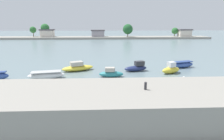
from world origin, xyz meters
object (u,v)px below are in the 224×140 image
(moored_boat_2, at_px, (78,67))
(moored_boat_4, at_px, (136,68))
(mooring_bollard, at_px, (145,86))
(mooring_buoy_1, at_px, (57,82))
(mooring_buoy_2, at_px, (184,77))
(moored_boat_1, at_px, (46,75))
(moored_boat_3, at_px, (111,73))
(moored_boat_5, at_px, (171,69))
(moored_boat_6, at_px, (183,65))

(moored_boat_2, xyz_separation_m, moored_boat_4, (10.25, -0.61, 0.01))
(mooring_bollard, xyz_separation_m, mooring_buoy_1, (-10.02, 9.80, -2.76))
(moored_boat_4, relative_size, mooring_buoy_2, 13.80)
(mooring_bollard, xyz_separation_m, moored_boat_2, (-8.14, 16.72, -2.35))
(moored_boat_1, height_order, moored_boat_2, moored_boat_2)
(moored_boat_3, bearing_deg, mooring_bollard, -77.83)
(moored_boat_5, distance_m, moored_boat_6, 5.34)
(mooring_buoy_1, bearing_deg, moored_boat_5, 14.54)
(mooring_buoy_2, bearing_deg, mooring_bollard, -126.77)
(moored_boat_1, height_order, moored_boat_6, moored_boat_6)
(moored_boat_2, height_order, moored_boat_6, moored_boat_2)
(moored_boat_2, bearing_deg, mooring_buoy_2, -39.11)
(moored_boat_3, xyz_separation_m, moored_boat_6, (13.71, 5.55, 0.01))
(mooring_buoy_1, bearing_deg, moored_boat_2, 74.79)
(moored_boat_2, relative_size, mooring_buoy_1, 17.04)
(moored_boat_1, height_order, moored_boat_5, moored_boat_5)
(moored_boat_2, bearing_deg, moored_boat_1, -153.02)
(moored_boat_4, height_order, moored_boat_6, moored_boat_4)
(moored_boat_5, relative_size, moored_boat_6, 0.81)
(moored_boat_4, relative_size, moored_boat_6, 0.95)
(moored_boat_2, relative_size, moored_boat_6, 1.27)
(mooring_bollard, height_order, moored_boat_1, mooring_bollard)
(moored_boat_1, height_order, mooring_buoy_1, moored_boat_1)
(moored_boat_5, height_order, mooring_buoy_1, moored_boat_5)
(moored_boat_2, xyz_separation_m, moored_boat_3, (5.70, -4.05, -0.03))
(moored_boat_2, relative_size, mooring_buoy_2, 18.45)
(moored_boat_2, distance_m, moored_boat_5, 15.90)
(moored_boat_3, xyz_separation_m, moored_boat_5, (10.02, 1.69, 0.12))
(mooring_bollard, height_order, moored_boat_4, mooring_bollard)
(moored_boat_3, bearing_deg, moored_boat_6, 23.35)
(mooring_buoy_2, bearing_deg, moored_boat_2, 162.47)
(moored_boat_6, distance_m, mooring_buoy_1, 22.91)
(mooring_bollard, relative_size, moored_boat_6, 0.14)
(moored_boat_3, distance_m, mooring_buoy_2, 11.06)
(moored_boat_2, relative_size, moored_boat_5, 1.57)
(moored_boat_3, distance_m, mooring_buoy_1, 8.12)
(moored_boat_3, bearing_deg, moored_boat_4, 38.43)
(moored_boat_4, bearing_deg, moored_boat_5, -33.30)
(moored_boat_1, bearing_deg, mooring_bollard, -55.63)
(moored_boat_1, relative_size, mooring_buoy_2, 17.44)
(moored_boat_1, bearing_deg, moored_boat_6, 3.88)
(mooring_buoy_1, bearing_deg, mooring_buoy_2, 5.07)
(mooring_bollard, bearing_deg, mooring_buoy_2, 53.23)
(moored_boat_1, bearing_deg, moored_boat_3, -7.63)
(moored_boat_6, height_order, mooring_buoy_1, moored_boat_6)
(mooring_bollard, xyz_separation_m, moored_boat_6, (11.28, 18.22, -2.36))
(mooring_buoy_1, bearing_deg, moored_boat_4, 27.50)
(moored_boat_5, height_order, moored_boat_6, moored_boat_5)
(moored_boat_2, relative_size, moored_boat_3, 1.55)
(mooring_bollard, height_order, moored_boat_6, mooring_bollard)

